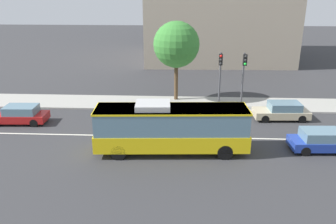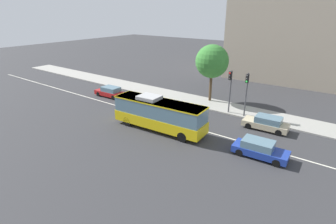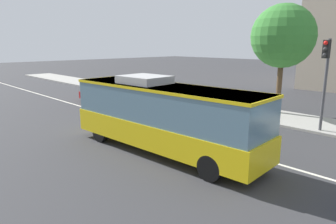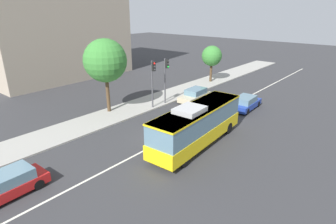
{
  "view_description": "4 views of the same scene",
  "coord_description": "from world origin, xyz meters",
  "px_view_note": "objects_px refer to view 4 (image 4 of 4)",
  "views": [
    {
      "loc": [
        1.8,
        -23.28,
        10.39
      ],
      "look_at": [
        0.64,
        -0.62,
        2.18
      ],
      "focal_mm": 36.82,
      "sensor_mm": 36.0,
      "label": 1
    },
    {
      "loc": [
        16.41,
        -21.93,
        11.63
      ],
      "look_at": [
        1.51,
        -1.62,
        1.82
      ],
      "focal_mm": 28.1,
      "sensor_mm": 36.0,
      "label": 2
    },
    {
      "loc": [
        10.82,
        -11.6,
        4.91
      ],
      "look_at": [
        0.4,
        -1.56,
        1.68
      ],
      "focal_mm": 32.55,
      "sensor_mm": 36.0,
      "label": 3
    },
    {
      "loc": [
        -15.54,
        -13.48,
        10.18
      ],
      "look_at": [
        0.34,
        0.1,
        2.31
      ],
      "focal_mm": 29.25,
      "sensor_mm": 36.0,
      "label": 4
    }
  ],
  "objects_px": {
    "transit_bus": "(197,123)",
    "street_tree_kerbside_centre": "(212,56)",
    "sedan_blue": "(246,103)",
    "traffic_light_near_corner": "(166,73)",
    "sedan_beige": "(195,95)",
    "sedan_red": "(7,185)",
    "street_tree_kerbside_left": "(105,61)",
    "traffic_light_mid_block": "(153,77)"
  },
  "relations": [
    {
      "from": "transit_bus",
      "to": "street_tree_kerbside_centre",
      "type": "xyz_separation_m",
      "value": [
        17.76,
        9.91,
        2.04
      ]
    },
    {
      "from": "sedan_blue",
      "to": "traffic_light_near_corner",
      "type": "xyz_separation_m",
      "value": [
        -4.31,
        7.63,
        2.84
      ]
    },
    {
      "from": "sedan_beige",
      "to": "sedan_red",
      "type": "bearing_deg",
      "value": 2.45
    },
    {
      "from": "traffic_light_near_corner",
      "to": "street_tree_kerbside_centre",
      "type": "distance_m",
      "value": 11.99
    },
    {
      "from": "street_tree_kerbside_left",
      "to": "traffic_light_near_corner",
      "type": "bearing_deg",
      "value": -25.84
    },
    {
      "from": "sedan_beige",
      "to": "sedan_red",
      "type": "relative_size",
      "value": 1.0
    },
    {
      "from": "traffic_light_mid_block",
      "to": "sedan_beige",
      "type": "bearing_deg",
      "value": 75.49
    },
    {
      "from": "street_tree_kerbside_left",
      "to": "traffic_light_mid_block",
      "type": "bearing_deg",
      "value": -35.45
    },
    {
      "from": "sedan_beige",
      "to": "traffic_light_near_corner",
      "type": "distance_m",
      "value": 4.57
    },
    {
      "from": "sedan_beige",
      "to": "street_tree_kerbside_left",
      "type": "relative_size",
      "value": 0.6
    },
    {
      "from": "sedan_red",
      "to": "traffic_light_mid_block",
      "type": "relative_size",
      "value": 0.88
    },
    {
      "from": "sedan_red",
      "to": "traffic_light_near_corner",
      "type": "distance_m",
      "value": 18.93
    },
    {
      "from": "traffic_light_mid_block",
      "to": "street_tree_kerbside_centre",
      "type": "distance_m",
      "value": 13.96
    },
    {
      "from": "transit_bus",
      "to": "traffic_light_near_corner",
      "type": "height_order",
      "value": "traffic_light_near_corner"
    },
    {
      "from": "sedan_blue",
      "to": "street_tree_kerbside_centre",
      "type": "relative_size",
      "value": 0.86
    },
    {
      "from": "sedan_beige",
      "to": "sedan_red",
      "type": "height_order",
      "value": "same"
    },
    {
      "from": "transit_bus",
      "to": "traffic_light_mid_block",
      "type": "bearing_deg",
      "value": 61.92
    },
    {
      "from": "traffic_light_near_corner",
      "to": "traffic_light_mid_block",
      "type": "xyz_separation_m",
      "value": [
        -2.0,
        0.08,
        0.0
      ]
    },
    {
      "from": "transit_bus",
      "to": "street_tree_kerbside_centre",
      "type": "bearing_deg",
      "value": 25.83
    },
    {
      "from": "traffic_light_near_corner",
      "to": "street_tree_kerbside_left",
      "type": "distance_m",
      "value": 6.78
    },
    {
      "from": "transit_bus",
      "to": "traffic_light_mid_block",
      "type": "relative_size",
      "value": 1.95
    },
    {
      "from": "sedan_red",
      "to": "street_tree_kerbside_left",
      "type": "relative_size",
      "value": 0.6
    },
    {
      "from": "transit_bus",
      "to": "street_tree_kerbside_left",
      "type": "height_order",
      "value": "street_tree_kerbside_left"
    },
    {
      "from": "street_tree_kerbside_left",
      "to": "sedan_blue",
      "type": "bearing_deg",
      "value": -45.79
    },
    {
      "from": "sedan_beige",
      "to": "traffic_light_mid_block",
      "type": "distance_m",
      "value": 6.13
    },
    {
      "from": "sedan_beige",
      "to": "street_tree_kerbside_centre",
      "type": "distance_m",
      "value": 9.92
    },
    {
      "from": "sedan_red",
      "to": "sedan_beige",
      "type": "bearing_deg",
      "value": -177.04
    },
    {
      "from": "traffic_light_near_corner",
      "to": "traffic_light_mid_block",
      "type": "relative_size",
      "value": 1.0
    },
    {
      "from": "street_tree_kerbside_left",
      "to": "sedan_red",
      "type": "bearing_deg",
      "value": -152.1
    },
    {
      "from": "traffic_light_mid_block",
      "to": "sedan_blue",
      "type": "bearing_deg",
      "value": 44.99
    },
    {
      "from": "sedan_beige",
      "to": "street_tree_kerbside_centre",
      "type": "relative_size",
      "value": 0.86
    },
    {
      "from": "sedan_beige",
      "to": "sedan_blue",
      "type": "bearing_deg",
      "value": 98.94
    },
    {
      "from": "sedan_blue",
      "to": "street_tree_kerbside_centre",
      "type": "xyz_separation_m",
      "value": [
        7.57,
        9.21,
        3.13
      ]
    },
    {
      "from": "sedan_blue",
      "to": "street_tree_kerbside_left",
      "type": "distance_m",
      "value": 15.34
    },
    {
      "from": "transit_bus",
      "to": "sedan_blue",
      "type": "height_order",
      "value": "transit_bus"
    },
    {
      "from": "sedan_beige",
      "to": "street_tree_kerbside_centre",
      "type": "bearing_deg",
      "value": -161.76
    },
    {
      "from": "sedan_beige",
      "to": "street_tree_kerbside_left",
      "type": "bearing_deg",
      "value": -30.11
    },
    {
      "from": "transit_bus",
      "to": "traffic_light_near_corner",
      "type": "relative_size",
      "value": 1.95
    },
    {
      "from": "sedan_red",
      "to": "traffic_light_mid_block",
      "type": "height_order",
      "value": "traffic_light_mid_block"
    },
    {
      "from": "street_tree_kerbside_left",
      "to": "street_tree_kerbside_centre",
      "type": "xyz_separation_m",
      "value": [
        17.76,
        -1.26,
        -1.57
      ]
    },
    {
      "from": "street_tree_kerbside_centre",
      "to": "street_tree_kerbside_left",
      "type": "bearing_deg",
      "value": 175.93
    },
    {
      "from": "sedan_red",
      "to": "sedan_blue",
      "type": "bearing_deg",
      "value": 168.04
    }
  ]
}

